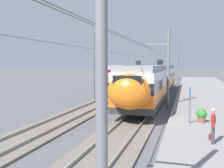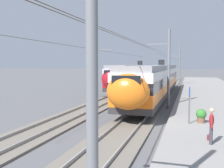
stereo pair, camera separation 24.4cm
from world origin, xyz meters
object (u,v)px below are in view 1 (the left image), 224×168
(catenary_mast_west, at_px, (95,57))
(handbag_beside_passenger, at_px, (211,137))
(train_near_platform, at_px, (156,79))
(potted_plant_platform_edge, at_px, (202,115))
(platform_sign, at_px, (190,97))
(passenger_walking, at_px, (213,124))
(train_far_track, at_px, (133,75))
(catenary_mast_east, at_px, (177,62))
(catenary_mast_mid, at_px, (167,66))
(catenary_mast_far_side, at_px, (95,64))

(catenary_mast_west, height_order, handbag_beside_passenger, catenary_mast_west)
(train_near_platform, xyz_separation_m, potted_plant_platform_edge, (-12.94, -4.38, -1.45))
(potted_plant_platform_edge, bearing_deg, train_near_platform, 18.69)
(handbag_beside_passenger, bearing_deg, platform_sign, 16.08)
(catenary_mast_west, height_order, passenger_walking, catenary_mast_west)
(train_far_track, height_order, passenger_walking, train_far_track)
(train_near_platform, distance_m, catenary_mast_east, 20.21)
(potted_plant_platform_edge, bearing_deg, train_far_track, 21.16)
(platform_sign, relative_size, potted_plant_platform_edge, 2.59)
(train_far_track, distance_m, catenary_mast_west, 36.66)
(catenary_mast_mid, relative_size, catenary_mast_far_side, 1.00)
(train_near_platform, bearing_deg, handbag_beside_passenger, -164.67)
(catenary_mast_east, xyz_separation_m, handbag_beside_passenger, (-36.81, -2.90, -3.93))
(catenary_mast_mid, relative_size, handbag_beside_passenger, 120.23)
(catenary_mast_east, bearing_deg, passenger_walking, -175.53)
(catenary_mast_west, xyz_separation_m, passenger_walking, (7.90, -2.94, -2.88))
(catenary_mast_east, bearing_deg, potted_plant_platform_edge, -175.36)
(catenary_mast_east, bearing_deg, catenary_mast_mid, 179.95)
(catenary_mast_east, bearing_deg, train_near_platform, 175.15)
(catenary_mast_far_side, bearing_deg, handbag_beside_passenger, -142.17)
(catenary_mast_mid, xyz_separation_m, potted_plant_platform_edge, (-6.69, -2.70, -2.98))
(handbag_beside_passenger, relative_size, potted_plant_platform_edge, 0.40)
(catenary_mast_west, relative_size, platform_sign, 18.59)
(catenary_mast_east, bearing_deg, handbag_beside_passenger, -175.49)
(catenary_mast_west, bearing_deg, train_near_platform, 3.82)
(catenary_mast_west, relative_size, handbag_beside_passenger, 120.23)
(train_near_platform, bearing_deg, catenary_mast_east, -4.85)
(catenary_mast_west, bearing_deg, catenary_mast_mid, 0.04)
(catenary_mast_mid, distance_m, catenary_mast_far_side, 9.15)
(passenger_walking, bearing_deg, train_near_platform, 14.85)
(passenger_walking, bearing_deg, catenary_mast_far_side, 36.62)
(train_far_track, relative_size, platform_sign, 11.71)
(train_far_track, bearing_deg, train_near_platform, -155.96)
(catenary_mast_mid, bearing_deg, potted_plant_platform_edge, -158.05)
(catenary_mast_east, xyz_separation_m, potted_plant_platform_edge, (-32.97, -2.68, -3.56))
(catenary_mast_west, bearing_deg, catenary_mast_far_side, 19.82)
(passenger_walking, relative_size, handbag_beside_passenger, 4.83)
(catenary_mast_mid, bearing_deg, catenary_mast_east, -0.05)
(potted_plant_platform_edge, bearing_deg, platform_sign, 125.11)
(catenary_mast_far_side, distance_m, potted_plant_platform_edge, 15.57)
(catenary_mast_west, height_order, platform_sign, catenary_mast_west)
(catenary_mast_mid, distance_m, catenary_mast_east, 26.28)
(catenary_mast_mid, relative_size, potted_plant_platform_edge, 48.17)
(catenary_mast_far_side, relative_size, potted_plant_platform_edge, 48.17)
(catenary_mast_far_side, bearing_deg, train_near_platform, -70.40)
(platform_sign, distance_m, potted_plant_platform_edge, 1.47)
(catenary_mast_west, bearing_deg, catenary_mast_east, -0.01)
(catenary_mast_east, distance_m, passenger_walking, 37.74)
(train_near_platform, xyz_separation_m, passenger_walking, (-17.47, -4.63, -1.00))
(catenary_mast_east, xyz_separation_m, platform_sign, (-33.48, -1.94, -2.39))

